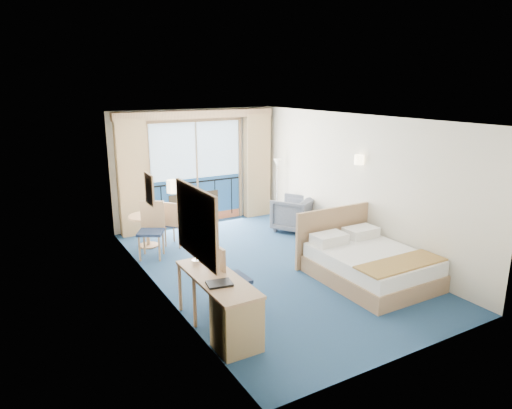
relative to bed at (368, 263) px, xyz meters
The scene contains 22 objects.
floor 1.81m from the bed, 132.66° to the left, with size 6.50×6.50×0.00m, color navy.
room_walls 2.32m from the bed, 132.66° to the left, with size 4.04×6.54×2.72m.
balcony_door 4.76m from the bed, 105.02° to the left, with size 2.36×0.03×2.52m.
curtain_left 5.27m from the bed, 122.19° to the left, with size 0.65×0.22×2.55m, color tan.
curtain_right 4.50m from the bed, 85.54° to the left, with size 0.65×0.22×2.55m, color tan.
pelmet 5.11m from the bed, 105.32° to the left, with size 3.80×0.25×0.18m, color tan.
mirror 3.42m from the bed, behind, with size 0.05×1.25×0.95m.
wall_print 3.86m from the bed, 151.02° to the left, with size 0.04×0.42×0.52m.
sconce_left 3.58m from the bed, 167.27° to the left, with size 0.18×0.18×0.18m, color #F8E2AD.
sconce_right 2.07m from the bed, 57.77° to the left, with size 0.18×0.18×0.18m, color #F8E2AD.
bed is the anchor object (origin of this frame).
nightstand 1.63m from the bed, 69.47° to the left, with size 0.40×0.38×0.52m, color tan.
phone 1.62m from the bed, 68.05° to the left, with size 0.19×0.15×0.09m, color beige.
armchair 2.92m from the bed, 81.28° to the left, with size 0.83×0.85×0.77m, color #3E454C.
floor_lamp 3.92m from the bed, 81.49° to the left, with size 0.21×0.21×1.51m.
desk 2.99m from the bed, 167.68° to the right, with size 0.56×1.63×0.76m.
desk_chair 2.66m from the bed, behind, with size 0.48×0.47×1.09m.
folder 3.06m from the bed, behind, with size 0.32×0.24×0.03m, color black.
desk_lamp 3.10m from the bed, behind, with size 0.13×0.13×0.50m.
round_table 4.46m from the bed, 128.21° to the left, with size 0.73×0.73×0.66m.
table_chair_a 3.96m from the bed, 125.38° to the left, with size 0.58×0.58×0.95m.
table_chair_b 4.08m from the bed, 134.30° to the left, with size 0.63×0.64×1.07m.
Camera 1 is at (-4.05, -6.63, 3.26)m, focal length 32.00 mm.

